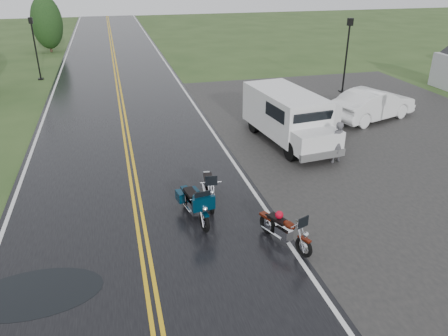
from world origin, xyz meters
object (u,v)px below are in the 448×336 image
motorcycle_silver (212,198)px  motorcycle_teal (204,214)px  van_white (292,134)px  lamp_post_far_left (36,49)px  sedan_white (373,105)px  lamp_post_far_right (346,56)px  motorcycle_red (304,240)px  person_at_van (337,143)px

motorcycle_silver → motorcycle_teal: bearing=-107.4°
van_white → lamp_post_far_left: size_ratio=1.39×
van_white → sedan_white: size_ratio=1.21×
motorcycle_silver → lamp_post_far_right: size_ratio=0.47×
motorcycle_red → lamp_post_far_left: 24.03m
motorcycle_teal → motorcycle_silver: (0.42, 0.92, -0.02)m
motorcycle_silver → sedan_white: 11.72m
van_white → lamp_post_far_right: lamp_post_far_right is taller
motorcycle_red → person_at_van: bearing=33.0°
motorcycle_silver → van_white: size_ratio=0.36×
person_at_van → lamp_post_far_right: size_ratio=0.38×
motorcycle_red → lamp_post_far_left: (-8.80, 22.31, 1.42)m
van_white → lamp_post_far_left: lamp_post_far_left is taller
sedan_white → lamp_post_far_right: 5.26m
motorcycle_silver → van_white: 5.00m
motorcycle_teal → sedan_white: 12.61m
sedan_white → lamp_post_far_right: lamp_post_far_right is taller
motorcycle_silver → lamp_post_far_left: lamp_post_far_left is taller
motorcycle_silver → person_at_van: 6.00m
sedan_white → lamp_post_far_left: lamp_post_far_left is taller
lamp_post_far_left → motorcycle_silver: bearing=-70.3°
motorcycle_red → sedan_white: sedan_white is taller
motorcycle_teal → sedan_white: bearing=28.2°
motorcycle_red → motorcycle_teal: 2.83m
sedan_white → motorcycle_silver: bearing=106.8°
lamp_post_far_left → lamp_post_far_right: (17.72, -7.89, 0.14)m
motorcycle_silver → lamp_post_far_right: (10.69, 11.72, 1.53)m
motorcycle_teal → motorcycle_silver: bearing=56.1°
motorcycle_red → van_white: size_ratio=0.34×
motorcycle_silver → person_at_van: bearing=32.5°
sedan_white → lamp_post_far_right: size_ratio=1.07×
sedan_white → lamp_post_far_right: (1.12, 4.95, 1.38)m
sedan_white → motorcycle_red: bearing=122.0°
motorcycle_red → van_white: (2.08, 5.86, 0.52)m
motorcycle_red → motorcycle_silver: 3.23m
motorcycle_teal → motorcycle_silver: 1.01m
motorcycle_teal → motorcycle_silver: motorcycle_teal is taller
person_at_van → lamp_post_far_left: (-12.45, 17.04, 1.18)m
sedan_white → van_white: bearing=103.8°
motorcycle_teal → person_at_van: 6.81m
van_white → person_at_van: van_white is taller
van_white → motorcycle_teal: bearing=-143.0°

